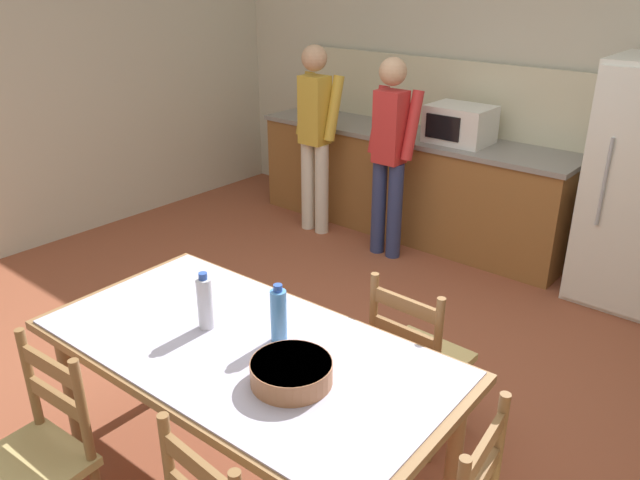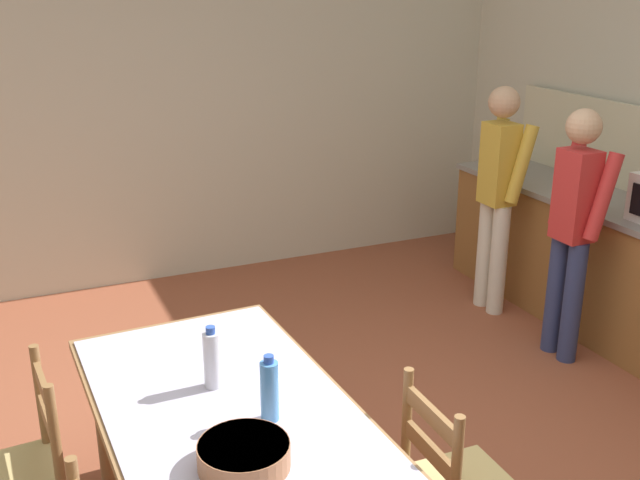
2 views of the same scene
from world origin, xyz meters
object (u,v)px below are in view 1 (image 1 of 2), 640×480
(bottle_off_centre, at_px, (279,315))
(chair_side_far_right, at_px, (417,360))
(bottle_near_centre, at_px, (205,302))
(person_at_counter, at_px, (390,149))
(person_at_sink, at_px, (315,131))
(serving_bowl, at_px, (291,371))
(chair_side_near_left, at_px, (35,460))
(microwave, at_px, (460,124))
(dining_table, at_px, (245,360))

(bottle_off_centre, height_order, chair_side_far_right, bottle_off_centre)
(bottle_near_centre, height_order, person_at_counter, person_at_counter)
(bottle_near_centre, height_order, person_at_sink, person_at_sink)
(chair_side_far_right, relative_size, person_at_counter, 0.56)
(bottle_off_centre, relative_size, serving_bowl, 0.84)
(bottle_off_centre, height_order, person_at_sink, person_at_sink)
(bottle_near_centre, bearing_deg, person_at_counter, 106.44)
(chair_side_near_left, bearing_deg, bottle_off_centre, 57.60)
(serving_bowl, distance_m, chair_side_far_right, 0.92)
(chair_side_near_left, xyz_separation_m, person_at_counter, (-0.58, 3.30, 0.47))
(microwave, relative_size, bottle_near_centre, 1.85)
(bottle_near_centre, xyz_separation_m, chair_side_far_right, (0.63, 0.79, -0.44))
(bottle_near_centre, xyz_separation_m, person_at_sink, (-1.54, 2.55, 0.05))
(person_at_sink, bearing_deg, chair_side_near_left, -157.43)
(dining_table, distance_m, bottle_near_centre, 0.31)
(bottle_near_centre, relative_size, bottle_off_centre, 1.00)
(person_at_counter, bearing_deg, bottle_off_centre, -156.00)
(serving_bowl, distance_m, chair_side_near_left, 1.08)
(serving_bowl, relative_size, person_at_counter, 0.20)
(bottle_off_centre, bearing_deg, bottle_near_centre, -158.10)
(dining_table, height_order, person_at_counter, person_at_counter)
(dining_table, height_order, bottle_off_centre, bottle_off_centre)
(microwave, bearing_deg, bottle_near_centre, -82.04)
(dining_table, bearing_deg, bottle_near_centre, -178.13)
(serving_bowl, bearing_deg, bottle_off_centre, 142.64)
(microwave, distance_m, bottle_off_centre, 3.02)
(person_at_sink, xyz_separation_m, person_at_counter, (0.80, -0.02, -0.02))
(bottle_near_centre, bearing_deg, microwave, 97.96)
(microwave, relative_size, bottle_off_centre, 1.85)
(chair_side_near_left, bearing_deg, chair_side_far_right, 59.08)
(chair_side_near_left, height_order, person_at_counter, person_at_counter)
(chair_side_near_left, relative_size, person_at_counter, 0.56)
(dining_table, height_order, serving_bowl, serving_bowl)
(bottle_off_centre, distance_m, chair_side_near_left, 1.11)
(microwave, bearing_deg, chair_side_far_right, -65.06)
(bottle_near_centre, distance_m, chair_side_near_left, 0.90)
(chair_side_far_right, distance_m, chair_side_near_left, 1.75)
(bottle_near_centre, distance_m, person_at_sink, 2.98)
(serving_bowl, xyz_separation_m, person_at_counter, (-1.31, 2.58, 0.10))
(bottle_off_centre, distance_m, person_at_counter, 2.63)
(chair_side_near_left, bearing_deg, person_at_counter, 95.87)
(dining_table, relative_size, bottle_near_centre, 7.02)
(person_at_sink, bearing_deg, bottle_off_centre, -142.37)
(bottle_off_centre, bearing_deg, serving_bowl, -37.36)
(bottle_near_centre, xyz_separation_m, chair_side_near_left, (-0.16, -0.77, -0.44))
(bottle_off_centre, height_order, serving_bowl, bottle_off_centre)
(bottle_off_centre, bearing_deg, person_at_counter, 114.00)
(microwave, relative_size, serving_bowl, 1.56)
(bottle_near_centre, relative_size, person_at_counter, 0.17)
(bottle_off_centre, xyz_separation_m, chair_side_near_left, (-0.49, -0.90, -0.44))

